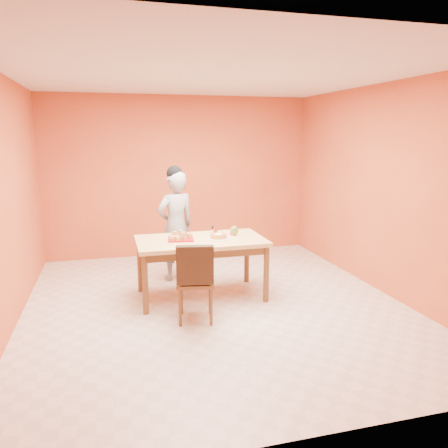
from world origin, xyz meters
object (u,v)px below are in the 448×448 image
object	(u,v)px
egg_ornament	(234,231)
magenta_glass	(232,232)
pastry_platter	(181,239)
checker_tin	(235,231)
dining_chair	(196,280)
person	(176,226)
red_dinner_plate	(182,235)
sponge_cake	(219,236)
dining_table	(201,246)

from	to	relation	value
egg_ornament	magenta_glass	world-z (taller)	egg_ornament
egg_ornament	pastry_platter	bearing A→B (deg)	-177.67
pastry_platter	magenta_glass	world-z (taller)	magenta_glass
checker_tin	dining_chair	bearing A→B (deg)	-126.81
dining_chair	person	world-z (taller)	person
red_dinner_plate	checker_tin	world-z (taller)	checker_tin
dining_chair	sponge_cake	distance (m)	0.86
dining_chair	person	distance (m)	1.54
dining_table	sponge_cake	distance (m)	0.26
person	dining_chair	bearing A→B (deg)	69.01
sponge_cake	magenta_glass	distance (m)	0.26
pastry_platter	checker_tin	distance (m)	0.81
pastry_platter	sponge_cake	xyz separation A→B (m)	(0.47, -0.08, 0.03)
person	magenta_glass	world-z (taller)	person
person	pastry_platter	xyz separation A→B (m)	(-0.05, -0.76, -0.01)
sponge_cake	checker_tin	bearing A→B (deg)	46.18
pastry_platter	magenta_glass	size ratio (longest dim) A/B	3.42
sponge_cake	egg_ornament	xyz separation A→B (m)	(0.24, 0.14, 0.03)
sponge_cake	magenta_glass	xyz separation A→B (m)	(0.22, 0.14, 0.01)
dining_chair	egg_ornament	xyz separation A→B (m)	(0.67, 0.80, 0.35)
dining_table	magenta_glass	xyz separation A→B (m)	(0.44, 0.10, 0.14)
pastry_platter	egg_ornament	size ratio (longest dim) A/B	2.43
dining_chair	magenta_glass	xyz separation A→B (m)	(0.65, 0.81, 0.33)
egg_ornament	checker_tin	bearing A→B (deg)	68.90
magenta_glass	egg_ornament	bearing A→B (deg)	-21.50
dining_table	red_dinner_plate	bearing A→B (deg)	126.57
dining_table	magenta_glass	size ratio (longest dim) A/B	17.68
dining_chair	egg_ornament	world-z (taller)	dining_chair
magenta_glass	pastry_platter	bearing A→B (deg)	-175.03
dining_chair	pastry_platter	size ratio (longest dim) A/B	2.94
dining_chair	red_dinner_plate	xyz separation A→B (m)	(0.02, 0.98, 0.30)
checker_tin	dining_table	bearing A→B (deg)	-152.66
red_dinner_plate	dining_table	bearing A→B (deg)	-53.43
dining_chair	person	size ratio (longest dim) A/B	0.58
pastry_platter	magenta_glass	distance (m)	0.69
pastry_platter	sponge_cake	bearing A→B (deg)	-10.11
dining_chair	magenta_glass	bearing A→B (deg)	62.74
sponge_cake	checker_tin	world-z (taller)	sponge_cake
person	dining_table	bearing A→B (deg)	83.36
sponge_cake	red_dinner_plate	bearing A→B (deg)	143.19
dining_chair	sponge_cake	bearing A→B (deg)	68.75
dining_table	pastry_platter	world-z (taller)	pastry_platter
dining_table	magenta_glass	bearing A→B (deg)	12.15
dining_chair	checker_tin	size ratio (longest dim) A/B	9.59
pastry_platter	red_dinner_plate	size ratio (longest dim) A/B	1.18
dining_chair	checker_tin	distance (m)	1.27
sponge_cake	egg_ornament	bearing A→B (deg)	29.05
dining_table	pastry_platter	size ratio (longest dim) A/B	5.17
red_dinner_plate	sponge_cake	world-z (taller)	sponge_cake
magenta_glass	checker_tin	xyz separation A→B (m)	(0.09, 0.18, -0.03)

